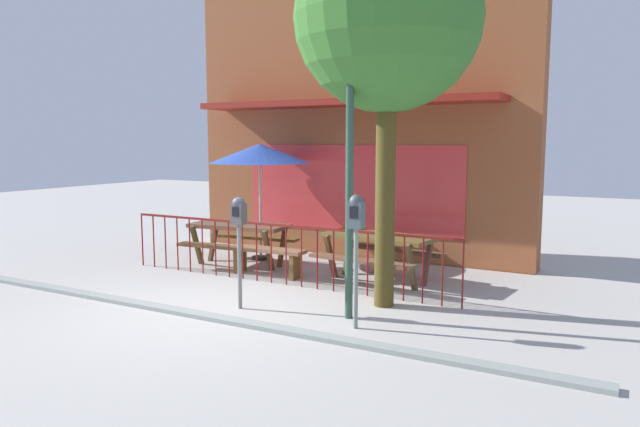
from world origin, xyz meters
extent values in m
plane|color=#B0ADA7|center=(0.00, 0.00, 0.00)|extent=(40.00, 40.00, 0.00)
cube|color=#4F2D25|center=(0.00, 4.53, 0.00)|extent=(7.05, 0.54, 0.01)
cube|color=brown|center=(0.00, 4.53, 2.74)|extent=(7.05, 0.50, 5.48)
cube|color=#D83838|center=(0.00, 4.27, 1.35)|extent=(4.58, 0.02, 1.70)
cube|color=maroon|center=(0.00, 3.84, 2.99)|extent=(5.99, 0.87, 0.12)
cube|color=maroon|center=(0.00, 1.65, 0.95)|extent=(5.92, 0.04, 0.04)
cylinder|color=maroon|center=(-2.96, 1.65, 0.47)|extent=(0.02, 0.02, 0.95)
cylinder|color=maroon|center=(-2.68, 1.65, 0.47)|extent=(0.02, 0.02, 0.95)
cylinder|color=maroon|center=(-2.40, 1.65, 0.47)|extent=(0.02, 0.02, 0.95)
cylinder|color=maroon|center=(-2.12, 1.65, 0.47)|extent=(0.02, 0.02, 0.95)
cylinder|color=maroon|center=(-1.83, 1.65, 0.47)|extent=(0.02, 0.02, 0.95)
cylinder|color=maroon|center=(-1.55, 1.65, 0.47)|extent=(0.02, 0.02, 0.95)
cylinder|color=maroon|center=(-1.27, 1.65, 0.47)|extent=(0.02, 0.02, 0.95)
cylinder|color=maroon|center=(-0.99, 1.65, 0.47)|extent=(0.02, 0.02, 0.95)
cylinder|color=maroon|center=(-0.71, 1.65, 0.47)|extent=(0.02, 0.02, 0.95)
cylinder|color=maroon|center=(-0.42, 1.65, 0.47)|extent=(0.02, 0.02, 0.95)
cylinder|color=maroon|center=(-0.14, 1.65, 0.47)|extent=(0.02, 0.02, 0.95)
cylinder|color=maroon|center=(0.14, 1.65, 0.47)|extent=(0.02, 0.02, 0.95)
cylinder|color=maroon|center=(0.42, 1.65, 0.47)|extent=(0.02, 0.02, 0.95)
cylinder|color=maroon|center=(0.71, 1.65, 0.47)|extent=(0.02, 0.02, 0.95)
cylinder|color=maroon|center=(0.99, 1.65, 0.47)|extent=(0.02, 0.02, 0.95)
cylinder|color=maroon|center=(1.27, 1.65, 0.47)|extent=(0.02, 0.02, 0.95)
cylinder|color=maroon|center=(1.55, 1.65, 0.47)|extent=(0.02, 0.02, 0.95)
cylinder|color=maroon|center=(1.83, 1.65, 0.47)|extent=(0.02, 0.02, 0.95)
cylinder|color=maroon|center=(2.12, 1.65, 0.47)|extent=(0.02, 0.02, 0.95)
cylinder|color=maroon|center=(2.40, 1.65, 0.47)|extent=(0.02, 0.02, 0.95)
cylinder|color=maroon|center=(2.68, 1.65, 0.47)|extent=(0.02, 0.02, 0.95)
cylinder|color=maroon|center=(2.96, 1.65, 0.47)|extent=(0.02, 0.02, 0.95)
cube|color=brown|center=(-1.39, 2.49, 0.74)|extent=(1.87, 0.94, 0.07)
cube|color=brown|center=(-1.33, 1.94, 0.44)|extent=(1.82, 0.44, 0.05)
cube|color=brown|center=(-1.44, 3.04, 0.44)|extent=(1.82, 0.44, 0.05)
cube|color=brown|center=(-2.09, 2.14, 0.37)|extent=(0.11, 0.35, 0.78)
cube|color=#54391E|center=(-2.15, 2.69, 0.37)|extent=(0.11, 0.35, 0.78)
cube|color=brown|center=(-0.62, 2.29, 0.37)|extent=(0.11, 0.35, 0.78)
cube|color=#50341B|center=(-0.68, 2.85, 0.37)|extent=(0.11, 0.35, 0.78)
cube|color=brown|center=(1.34, 2.55, 0.74)|extent=(1.88, 0.97, 0.07)
cube|color=brown|center=(1.27, 2.01, 0.44)|extent=(1.82, 0.47, 0.05)
cube|color=brown|center=(1.40, 3.10, 0.44)|extent=(1.82, 0.47, 0.05)
cube|color=brown|center=(0.57, 2.36, 0.37)|extent=(0.11, 0.36, 0.78)
cube|color=#52421B|center=(0.64, 2.92, 0.37)|extent=(0.11, 0.36, 0.78)
cube|color=brown|center=(2.04, 2.19, 0.37)|extent=(0.11, 0.36, 0.78)
cube|color=brown|center=(2.10, 2.74, 0.37)|extent=(0.11, 0.36, 0.78)
cylinder|color=black|center=(-1.39, 3.18, 0.03)|extent=(0.36, 0.36, 0.05)
cylinder|color=#B0BBAA|center=(-1.39, 3.18, 1.09)|extent=(0.04, 0.04, 2.18)
cone|color=#2B4DAF|center=(-1.39, 3.18, 2.05)|extent=(1.92, 1.92, 0.37)
cube|color=brown|center=(-0.49, 2.05, 0.45)|extent=(1.40, 0.34, 0.06)
cube|color=brown|center=(-1.05, 2.04, 0.23)|extent=(0.08, 0.29, 0.45)
cube|color=brown|center=(0.07, 2.06, 0.23)|extent=(0.08, 0.29, 0.45)
cylinder|color=slate|center=(0.29, 0.22, 0.58)|extent=(0.06, 0.06, 1.17)
cube|color=#4C4647|center=(0.29, 0.22, 1.31)|extent=(0.18, 0.14, 0.28)
sphere|color=#434554|center=(0.29, 0.22, 1.45)|extent=(0.17, 0.17, 0.17)
cube|color=black|center=(0.29, 0.15, 1.34)|extent=(0.11, 0.01, 0.12)
cylinder|color=gray|center=(2.04, 0.20, 0.62)|extent=(0.06, 0.06, 1.24)
cube|color=#405051|center=(2.04, 0.20, 1.40)|extent=(0.18, 0.14, 0.32)
sphere|color=#464E51|center=(2.04, 0.20, 1.56)|extent=(0.17, 0.17, 0.17)
cube|color=black|center=(2.04, 0.12, 1.44)|extent=(0.11, 0.01, 0.14)
cylinder|color=#4B3E19|center=(1.96, 1.29, 1.60)|extent=(0.27, 0.27, 3.21)
sphere|color=#37712C|center=(1.96, 1.29, 3.89)|extent=(2.49, 2.49, 2.49)
cylinder|color=#2C4937|center=(1.78, 0.54, 1.97)|extent=(0.10, 0.10, 3.93)
cube|color=gray|center=(0.00, -0.36, 0.00)|extent=(9.87, 0.20, 0.11)
camera|label=1|loc=(4.98, -6.12, 2.28)|focal=32.95mm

